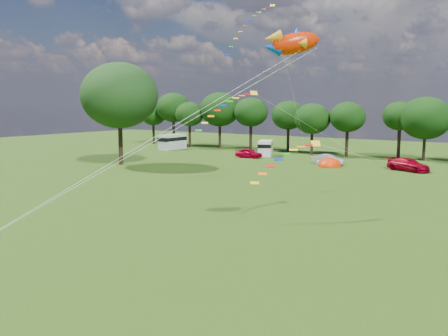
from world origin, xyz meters
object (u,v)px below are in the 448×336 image
Objects in this scene: car_a at (249,153)px; tent_orange at (329,167)px; big_tree at (119,95)px; car_b at (328,159)px; fish_kite at (291,43)px; campervan_a at (172,141)px; campervan_b at (265,148)px; car_c at (408,165)px.

car_a reaches higher than tent_orange.
big_tree reaches higher than car_a.
car_a is 14.21m from tent_orange.
car_b reaches higher than tent_orange.
car_a is at bearing 83.95° from car_b.
fish_kite is at bearing -71.31° from tent_orange.
big_tree is 23.36m from campervan_a.
campervan_b is 49.51m from fish_kite.
car_b is 1.20× the size of tent_orange.
fish_kite reaches higher than car_a.
big_tree is 36.98m from car_c.
tent_orange is (1.02, -1.95, -0.65)m from car_b.
tent_orange is at bearing 120.99° from car_c.
car_c is 9.48m from tent_orange.
car_c is (23.20, -1.47, 0.07)m from car_a.
car_b is (12.86, -1.04, -0.02)m from car_a.
car_c reaches higher than car_b.
campervan_b reaches higher than tent_orange.
fish_kite is (11.66, -34.46, 11.36)m from tent_orange.
campervan_b is at bearing -89.46° from campervan_a.
car_b is at bearing 66.04° from fish_kite.
car_b is 40.01m from fish_kite.
campervan_b is at bearing 63.83° from big_tree.
tent_orange is (-9.33, -1.52, -0.74)m from car_c.
fish_kite is at bearing -162.23° from car_b.
campervan_a is 1.75× the size of fish_kite.
car_c is at bearing -95.05° from car_a.
campervan_b is 1.60× the size of tent_orange.
big_tree is at bearing -150.06° from tent_orange.
big_tree is 20.80m from car_a.
tent_orange is 1.05× the size of fish_kite.
car_a is (9.57, 16.49, -8.32)m from big_tree.
fish_kite is at bearing -154.57° from car_c.
car_b is 0.76× the size of car_c.
car_c is 23.34m from campervan_b.
car_b is at bearing 34.56° from big_tree.
fish_kite is (25.01, -41.50, 10.15)m from campervan_b.
fish_kite is at bearing -133.40° from campervan_a.
campervan_a is (-30.86, 4.96, 0.72)m from car_b.
fish_kite reaches higher than car_c.
big_tree is 3.19× the size of car_a.
car_b is 2.29m from tent_orange.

